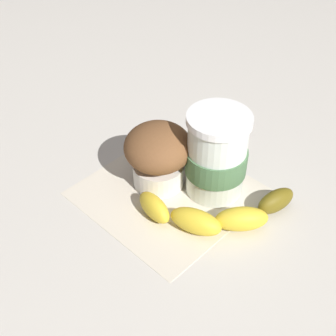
# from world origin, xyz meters

# --- Properties ---
(ground_plane) EXTENTS (3.00, 3.00, 0.00)m
(ground_plane) POSITION_xyz_m (0.00, 0.00, 0.00)
(ground_plane) COLOR beige
(paper_napkin) EXTENTS (0.26, 0.26, 0.00)m
(paper_napkin) POSITION_xyz_m (0.00, 0.00, 0.00)
(paper_napkin) COLOR beige
(paper_napkin) RESTS_ON ground_plane
(coffee_cup) EXTENTS (0.09, 0.09, 0.13)m
(coffee_cup) POSITION_xyz_m (-0.06, 0.03, 0.06)
(coffee_cup) COLOR silver
(coffee_cup) RESTS_ON paper_napkin
(muffin) EXTENTS (0.10, 0.10, 0.10)m
(muffin) POSITION_xyz_m (-0.00, -0.02, 0.06)
(muffin) COLOR white
(muffin) RESTS_ON paper_napkin
(banana) EXTENTS (0.19, 0.14, 0.03)m
(banana) POSITION_xyz_m (-0.02, 0.08, 0.02)
(banana) COLOR gold
(banana) RESTS_ON paper_napkin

